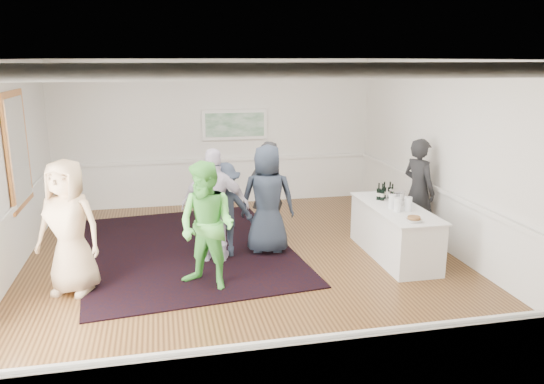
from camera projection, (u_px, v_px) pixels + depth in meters
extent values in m
plane|color=brown|center=(247.00, 269.00, 8.30)|extent=(8.00, 8.00, 0.00)
cube|color=white|center=(245.00, 59.00, 7.51)|extent=(7.00, 8.00, 0.02)
cube|color=white|center=(458.00, 160.00, 8.62)|extent=(0.02, 8.00, 3.20)
cube|color=white|center=(217.00, 133.00, 11.70)|extent=(7.00, 0.02, 3.20)
cube|color=white|center=(329.00, 273.00, 4.12)|extent=(7.00, 0.02, 3.20)
cube|color=#E08A42|center=(17.00, 150.00, 8.39)|extent=(0.04, 1.25, 1.85)
cube|color=white|center=(19.00, 150.00, 8.40)|extent=(0.01, 1.05, 1.65)
cube|color=white|center=(235.00, 125.00, 11.69)|extent=(1.44, 0.05, 0.66)
cube|color=#2A703F|center=(235.00, 125.00, 11.66)|extent=(1.30, 0.01, 0.52)
cube|color=black|center=(187.00, 249.00, 9.16)|extent=(3.88, 4.83, 0.02)
cube|color=white|center=(394.00, 232.00, 8.75)|extent=(0.75, 2.05, 0.84)
cube|color=white|center=(396.00, 207.00, 8.65)|extent=(0.81, 2.11, 0.02)
imported|color=black|center=(419.00, 191.00, 9.37)|extent=(0.64, 0.79, 1.86)
imported|color=tan|center=(69.00, 227.00, 7.28)|extent=(1.09, 0.90, 1.91)
imported|color=#5AC74F|center=(207.00, 226.00, 7.45)|extent=(1.13, 1.10, 1.84)
imported|color=#BEB4C9|center=(215.00, 206.00, 8.44)|extent=(1.16, 0.68, 1.85)
imported|color=#212938|center=(224.00, 210.00, 8.67)|extent=(1.09, 0.71, 1.59)
imported|color=black|center=(267.00, 189.00, 9.66)|extent=(0.74, 0.60, 1.77)
imported|color=#212938|center=(267.00, 199.00, 8.82)|extent=(1.00, 0.75, 1.85)
cylinder|color=#70A33A|center=(398.00, 204.00, 8.34)|extent=(0.12, 0.12, 0.24)
cylinder|color=#E95044|center=(408.00, 203.00, 8.40)|extent=(0.12, 0.12, 0.24)
cylinder|color=#64B03F|center=(392.00, 201.00, 8.54)|extent=(0.12, 0.12, 0.24)
cylinder|color=silver|center=(397.00, 198.00, 8.75)|extent=(0.26, 0.26, 0.25)
imported|color=white|center=(414.00, 220.00, 7.86)|extent=(0.23, 0.23, 0.06)
cylinder|color=olive|center=(414.00, 218.00, 7.86)|extent=(0.19, 0.19, 0.04)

